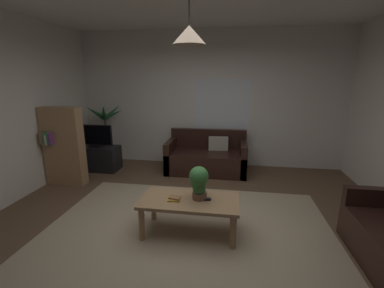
{
  "coord_description": "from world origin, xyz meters",
  "views": [
    {
      "loc": [
        0.5,
        -2.93,
        1.9
      ],
      "look_at": [
        0.0,
        0.3,
        1.05
      ],
      "focal_mm": 24.32,
      "sensor_mm": 36.0,
      "label": 1
    }
  ],
  "objects_px": {
    "pendant_lamp": "(189,35)",
    "potted_palm_corner": "(106,136)",
    "tv": "(95,136)",
    "book_on_table_0": "(174,199)",
    "potted_plant_on_table": "(199,181)",
    "book_on_table_1": "(175,197)",
    "couch_under_window": "(207,158)",
    "remote_on_table_0": "(204,199)",
    "tv_stand": "(98,158)",
    "coffee_table": "(190,205)",
    "bookshelf_corner": "(63,146)"
  },
  "relations": [
    {
      "from": "remote_on_table_0",
      "to": "tv_stand",
      "type": "bearing_deg",
      "value": 38.26
    },
    {
      "from": "potted_plant_on_table",
      "to": "potted_palm_corner",
      "type": "height_order",
      "value": "potted_palm_corner"
    },
    {
      "from": "tv",
      "to": "potted_plant_on_table",
      "type": "bearing_deg",
      "value": -38.79
    },
    {
      "from": "potted_plant_on_table",
      "to": "pendant_lamp",
      "type": "height_order",
      "value": "pendant_lamp"
    },
    {
      "from": "couch_under_window",
      "to": "tv_stand",
      "type": "xyz_separation_m",
      "value": [
        -2.27,
        -0.27,
        -0.02
      ]
    },
    {
      "from": "book_on_table_0",
      "to": "potted_plant_on_table",
      "type": "xyz_separation_m",
      "value": [
        0.29,
        0.08,
        0.21
      ]
    },
    {
      "from": "pendant_lamp",
      "to": "book_on_table_1",
      "type": "bearing_deg",
      "value": -165.71
    },
    {
      "from": "book_on_table_1",
      "to": "potted_palm_corner",
      "type": "distance_m",
      "value": 3.25
    },
    {
      "from": "couch_under_window",
      "to": "bookshelf_corner",
      "type": "distance_m",
      "value": 2.7
    },
    {
      "from": "pendant_lamp",
      "to": "tv_stand",
      "type": "bearing_deg",
      "value": 139.08
    },
    {
      "from": "couch_under_window",
      "to": "coffee_table",
      "type": "xyz_separation_m",
      "value": [
        0.01,
        -2.24,
        0.11
      ]
    },
    {
      "from": "book_on_table_1",
      "to": "bookshelf_corner",
      "type": "distance_m",
      "value": 2.61
    },
    {
      "from": "coffee_table",
      "to": "potted_plant_on_table",
      "type": "bearing_deg",
      "value": 18.8
    },
    {
      "from": "remote_on_table_0",
      "to": "bookshelf_corner",
      "type": "height_order",
      "value": "bookshelf_corner"
    },
    {
      "from": "couch_under_window",
      "to": "pendant_lamp",
      "type": "height_order",
      "value": "pendant_lamp"
    },
    {
      "from": "couch_under_window",
      "to": "tv",
      "type": "distance_m",
      "value": 2.33
    },
    {
      "from": "tv_stand",
      "to": "bookshelf_corner",
      "type": "xyz_separation_m",
      "value": [
        -0.19,
        -0.78,
        0.45
      ]
    },
    {
      "from": "couch_under_window",
      "to": "remote_on_table_0",
      "type": "distance_m",
      "value": 2.26
    },
    {
      "from": "couch_under_window",
      "to": "pendant_lamp",
      "type": "distance_m",
      "value": 3.04
    },
    {
      "from": "tv_stand",
      "to": "tv",
      "type": "distance_m",
      "value": 0.49
    },
    {
      "from": "coffee_table",
      "to": "bookshelf_corner",
      "type": "distance_m",
      "value": 2.76
    },
    {
      "from": "couch_under_window",
      "to": "potted_palm_corner",
      "type": "xyz_separation_m",
      "value": [
        -2.27,
        0.19,
        0.35
      ]
    },
    {
      "from": "bookshelf_corner",
      "to": "remote_on_table_0",
      "type": "bearing_deg",
      "value": -24.3
    },
    {
      "from": "couch_under_window",
      "to": "remote_on_table_0",
      "type": "height_order",
      "value": "couch_under_window"
    },
    {
      "from": "book_on_table_0",
      "to": "potted_plant_on_table",
      "type": "bearing_deg",
      "value": 16.02
    },
    {
      "from": "potted_plant_on_table",
      "to": "remote_on_table_0",
      "type": "bearing_deg",
      "value": -26.75
    },
    {
      "from": "book_on_table_0",
      "to": "coffee_table",
      "type": "bearing_deg",
      "value": 14.38
    },
    {
      "from": "book_on_table_1",
      "to": "potted_plant_on_table",
      "type": "distance_m",
      "value": 0.35
    },
    {
      "from": "book_on_table_0",
      "to": "potted_plant_on_table",
      "type": "height_order",
      "value": "potted_plant_on_table"
    },
    {
      "from": "bookshelf_corner",
      "to": "potted_plant_on_table",
      "type": "bearing_deg",
      "value": -24.23
    },
    {
      "from": "tv",
      "to": "pendant_lamp",
      "type": "xyz_separation_m",
      "value": [
        2.28,
        -1.95,
        1.58
      ]
    },
    {
      "from": "book_on_table_1",
      "to": "potted_palm_corner",
      "type": "xyz_separation_m",
      "value": [
        -2.1,
        2.47,
        0.14
      ]
    },
    {
      "from": "pendant_lamp",
      "to": "potted_palm_corner",
      "type": "bearing_deg",
      "value": 133.17
    },
    {
      "from": "couch_under_window",
      "to": "bookshelf_corner",
      "type": "xyz_separation_m",
      "value": [
        -2.45,
        -1.05,
        0.43
      ]
    },
    {
      "from": "tv_stand",
      "to": "potted_palm_corner",
      "type": "relative_size",
      "value": 0.66
    },
    {
      "from": "couch_under_window",
      "to": "tv",
      "type": "relative_size",
      "value": 2.19
    },
    {
      "from": "couch_under_window",
      "to": "tv",
      "type": "xyz_separation_m",
      "value": [
        -2.27,
        -0.29,
        0.46
      ]
    },
    {
      "from": "book_on_table_0",
      "to": "couch_under_window",
      "type": "bearing_deg",
      "value": 85.6
    },
    {
      "from": "potted_plant_on_table",
      "to": "tv_stand",
      "type": "xyz_separation_m",
      "value": [
        -2.38,
        1.94,
        -0.43
      ]
    },
    {
      "from": "couch_under_window",
      "to": "potted_plant_on_table",
      "type": "xyz_separation_m",
      "value": [
        0.12,
        -2.21,
        0.41
      ]
    },
    {
      "from": "tv",
      "to": "potted_palm_corner",
      "type": "height_order",
      "value": "potted_palm_corner"
    },
    {
      "from": "book_on_table_1",
      "to": "tv",
      "type": "xyz_separation_m",
      "value": [
        -2.1,
        2.0,
        0.25
      ]
    },
    {
      "from": "remote_on_table_0",
      "to": "potted_plant_on_table",
      "type": "height_order",
      "value": "potted_plant_on_table"
    },
    {
      "from": "tv",
      "to": "potted_palm_corner",
      "type": "xyz_separation_m",
      "value": [
        -0.0,
        0.48,
        -0.11
      ]
    },
    {
      "from": "tv_stand",
      "to": "tv",
      "type": "bearing_deg",
      "value": -90.0
    },
    {
      "from": "tv_stand",
      "to": "potted_palm_corner",
      "type": "distance_m",
      "value": 0.59
    },
    {
      "from": "book_on_table_0",
      "to": "pendant_lamp",
      "type": "bearing_deg",
      "value": 14.38
    },
    {
      "from": "tv_stand",
      "to": "tv",
      "type": "relative_size",
      "value": 1.23
    },
    {
      "from": "couch_under_window",
      "to": "book_on_table_1",
      "type": "height_order",
      "value": "couch_under_window"
    },
    {
      "from": "tv_stand",
      "to": "bookshelf_corner",
      "type": "relative_size",
      "value": 0.64
    }
  ]
}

